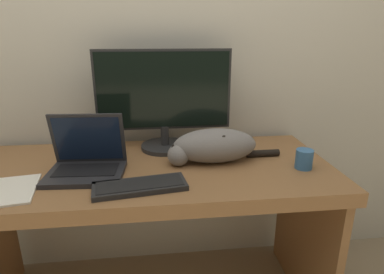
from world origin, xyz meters
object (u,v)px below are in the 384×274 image
(monitor, at_px, (164,99))
(cat, at_px, (213,145))
(laptop, at_px, (87,162))
(coffee_mug, at_px, (304,159))
(external_keyboard, at_px, (140,186))

(monitor, height_order, cat, monitor)
(monitor, distance_m, laptop, 0.47)
(coffee_mug, bearing_deg, laptop, 176.67)
(monitor, relative_size, external_keyboard, 1.79)
(external_keyboard, distance_m, coffee_mug, 0.70)
(laptop, height_order, cat, laptop)
(external_keyboard, xyz_separation_m, coffee_mug, (0.69, 0.11, 0.03))
(monitor, bearing_deg, external_keyboard, -104.22)
(monitor, xyz_separation_m, laptop, (-0.33, -0.26, -0.20))
(cat, relative_size, coffee_mug, 6.29)
(laptop, distance_m, cat, 0.54)
(external_keyboard, relative_size, cat, 0.68)
(monitor, height_order, laptop, monitor)
(cat, distance_m, coffee_mug, 0.39)
(monitor, distance_m, cat, 0.33)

